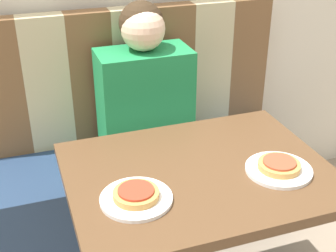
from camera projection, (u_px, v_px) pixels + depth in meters
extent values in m
cube|color=navy|center=(147.00, 192.00, 2.22)|extent=(1.34, 0.46, 0.45)
cube|color=brown|center=(1.00, 90.00, 1.97)|extent=(0.19, 0.09, 0.60)
cube|color=tan|center=(47.00, 85.00, 2.03)|extent=(0.19, 0.09, 0.60)
cube|color=brown|center=(91.00, 79.00, 2.08)|extent=(0.19, 0.09, 0.60)
cube|color=tan|center=(133.00, 74.00, 2.14)|extent=(0.19, 0.09, 0.60)
cube|color=brown|center=(172.00, 69.00, 2.19)|extent=(0.19, 0.09, 0.60)
cube|color=tan|center=(210.00, 65.00, 2.25)|extent=(0.19, 0.09, 0.60)
cube|color=brown|center=(245.00, 60.00, 2.30)|extent=(0.19, 0.09, 0.60)
cube|color=brown|center=(199.00, 174.00, 1.49)|extent=(0.84, 0.64, 0.03)
cube|color=#1E8447|center=(145.00, 103.00, 2.01)|extent=(0.39, 0.21, 0.47)
sphere|color=beige|center=(143.00, 29.00, 1.86)|extent=(0.18, 0.18, 0.18)
sphere|color=#382819|center=(141.00, 23.00, 1.87)|extent=(0.18, 0.18, 0.18)
cylinder|color=white|center=(136.00, 199.00, 1.34)|extent=(0.21, 0.21, 0.01)
cylinder|color=white|center=(279.00, 170.00, 1.47)|extent=(0.21, 0.21, 0.01)
cylinder|color=#C68E47|center=(136.00, 194.00, 1.33)|extent=(0.13, 0.13, 0.02)
cylinder|color=#B73823|center=(136.00, 190.00, 1.33)|extent=(0.10, 0.10, 0.01)
cylinder|color=#C68E47|center=(279.00, 165.00, 1.47)|extent=(0.13, 0.13, 0.02)
cylinder|color=#AD472D|center=(280.00, 162.00, 1.46)|extent=(0.10, 0.10, 0.01)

